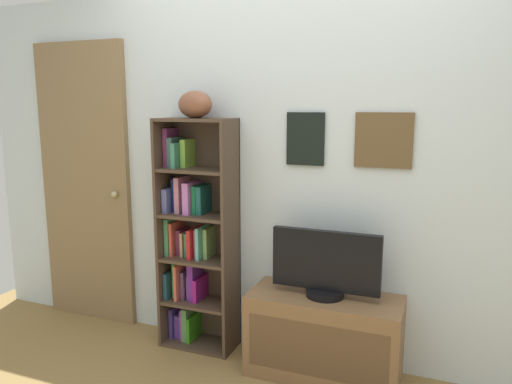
# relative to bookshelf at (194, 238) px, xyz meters

# --- Properties ---
(back_wall) EXTENTS (4.80, 0.08, 2.31)m
(back_wall) POSITION_rel_bookshelf_xyz_m (0.66, 0.13, 0.43)
(back_wall) COLOR silver
(back_wall) RESTS_ON ground
(bookshelf) EXTENTS (0.49, 0.26, 1.51)m
(bookshelf) POSITION_rel_bookshelf_xyz_m (0.00, 0.00, 0.00)
(bookshelf) COLOR #48372A
(bookshelf) RESTS_ON ground
(football) EXTENTS (0.34, 0.30, 0.17)m
(football) POSITION_rel_bookshelf_xyz_m (0.05, -0.03, 0.86)
(football) COLOR brown
(football) RESTS_ON bookshelf
(tv_stand) EXTENTS (0.89, 0.38, 0.50)m
(tv_stand) POSITION_rel_bookshelf_xyz_m (0.91, -0.10, -0.48)
(tv_stand) COLOR brown
(tv_stand) RESTS_ON ground
(television) EXTENTS (0.63, 0.22, 0.39)m
(television) POSITION_rel_bookshelf_xyz_m (0.91, -0.09, -0.05)
(television) COLOR black
(television) RESTS_ON tv_stand
(door) EXTENTS (0.75, 0.09, 2.03)m
(door) POSITION_rel_bookshelf_xyz_m (-0.93, 0.07, 0.28)
(door) COLOR olive
(door) RESTS_ON ground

